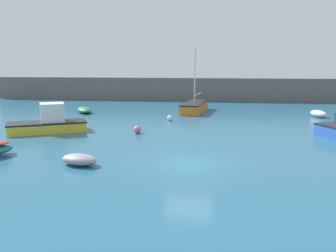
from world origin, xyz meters
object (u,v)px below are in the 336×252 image
object	(u,v)px
fishing_dinghy_green	(318,114)
mooring_buoy_pink	(137,130)
cabin_cruiser_white	(49,123)
dinghy_near_pier	(79,160)
mooring_buoy_white	(170,118)
rowboat_blue_near	(84,110)
sailboat_tall_mast	(194,107)

from	to	relation	value
fishing_dinghy_green	mooring_buoy_pink	bearing A→B (deg)	-80.16
cabin_cruiser_white	dinghy_near_pier	bearing A→B (deg)	96.57
dinghy_near_pier	mooring_buoy_white	distance (m)	14.65
dinghy_near_pier	mooring_buoy_white	bearing A→B (deg)	94.21
rowboat_blue_near	mooring_buoy_pink	xyz separation A→B (m)	(7.31, -9.68, -0.01)
fishing_dinghy_green	dinghy_near_pier	distance (m)	24.43
dinghy_near_pier	sailboat_tall_mast	size ratio (longest dim) A/B	0.34
sailboat_tall_mast	mooring_buoy_pink	xyz separation A→B (m)	(-3.67, -11.42, -0.25)
mooring_buoy_white	rowboat_blue_near	bearing A→B (deg)	157.15
cabin_cruiser_white	sailboat_tall_mast	size ratio (longest dim) A/B	0.91
cabin_cruiser_white	mooring_buoy_pink	size ratio (longest dim) A/B	10.82
dinghy_near_pier	cabin_cruiser_white	distance (m)	9.76
fishing_dinghy_green	mooring_buoy_pink	distance (m)	17.95
fishing_dinghy_green	cabin_cruiser_white	xyz separation A→B (m)	(-21.95, -9.61, 0.38)
dinghy_near_pier	mooring_buoy_pink	distance (m)	8.56
mooring_buoy_white	mooring_buoy_pink	distance (m)	6.12
dinghy_near_pier	fishing_dinghy_green	bearing A→B (deg)	63.46
sailboat_tall_mast	cabin_cruiser_white	bearing A→B (deg)	-32.38
dinghy_near_pier	rowboat_blue_near	world-z (taller)	rowboat_blue_near
dinghy_near_pier	cabin_cruiser_white	size ratio (longest dim) A/B	0.37
fishing_dinghy_green	rowboat_blue_near	size ratio (longest dim) A/B	0.72
dinghy_near_pier	mooring_buoy_white	world-z (taller)	dinghy_near_pier
dinghy_near_pier	rowboat_blue_near	xyz separation A→B (m)	(-5.91, 18.12, 0.00)
rowboat_blue_near	sailboat_tall_mast	distance (m)	11.12
fishing_dinghy_green	rowboat_blue_near	distance (m)	22.61
sailboat_tall_mast	dinghy_near_pier	bearing A→B (deg)	-5.15
rowboat_blue_near	sailboat_tall_mast	xyz separation A→B (m)	(10.98, 1.74, 0.24)
mooring_buoy_white	mooring_buoy_pink	bearing A→B (deg)	-106.57
fishing_dinghy_green	cabin_cruiser_white	size ratio (longest dim) A/B	0.37
dinghy_near_pier	rowboat_blue_near	bearing A→B (deg)	124.65
rowboat_blue_near	mooring_buoy_white	distance (m)	9.82
dinghy_near_pier	cabin_cruiser_white	xyz separation A→B (m)	(-5.25, 8.22, 0.42)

